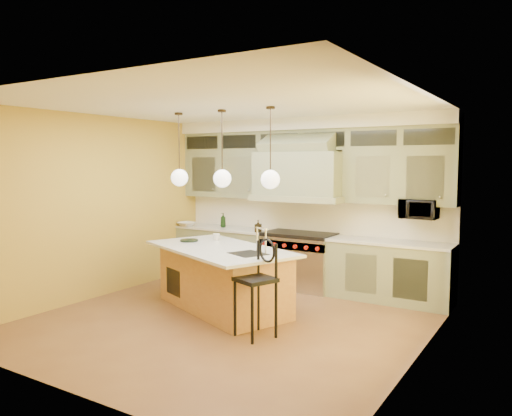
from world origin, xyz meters
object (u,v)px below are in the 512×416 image
Objects in this scene: counter_stool at (258,281)px; microwave at (419,209)px; range at (299,260)px; kitchen_island at (223,277)px.

microwave is at bearing 84.28° from counter_stool.
microwave reaches higher than counter_stool.
range is 2.51m from counter_stool.
kitchen_island is at bearing 166.83° from counter_stool.
counter_stool is 2.94m from microwave.
kitchen_island reaches higher than counter_stool.
microwave is at bearing 60.52° from kitchen_island.
counter_stool is at bearing -117.38° from microwave.
kitchen_island reaches higher than range.
counter_stool reaches higher than range.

